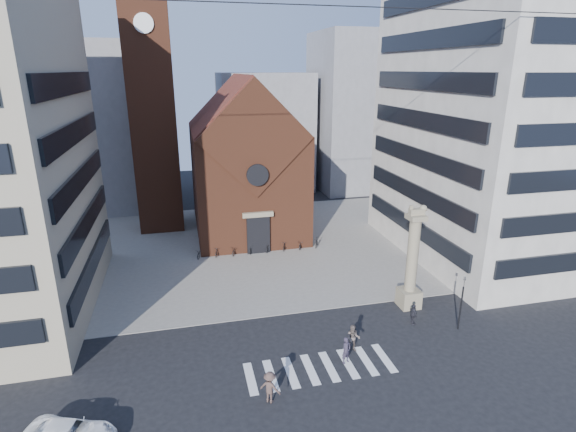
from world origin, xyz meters
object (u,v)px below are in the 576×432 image
at_px(pedestrian_1, 353,338).
at_px(traffic_light, 462,302).
at_px(scooter_0, 200,253).
at_px(pedestrian_2, 413,314).
at_px(pedestrian_0, 346,350).
at_px(lion_column, 412,268).

bearing_deg(pedestrian_1, traffic_light, 27.30).
bearing_deg(scooter_0, pedestrian_2, -24.75).
distance_m(pedestrian_1, pedestrian_2, 6.05).
xyz_separation_m(traffic_light, pedestrian_1, (-8.67, -0.70, -1.31)).
relative_size(pedestrian_1, scooter_0, 1.12).
distance_m(traffic_light, pedestrian_1, 8.80).
xyz_separation_m(pedestrian_2, scooter_0, (-15.05, 16.67, -0.33)).
xyz_separation_m(pedestrian_0, scooter_0, (-8.46, 19.90, -0.42)).
height_order(traffic_light, pedestrian_1, traffic_light).
relative_size(traffic_light, pedestrian_1, 2.19).
bearing_deg(scooter_0, pedestrian_1, -40.28).
relative_size(traffic_light, pedestrian_2, 2.56).
bearing_deg(scooter_0, pedestrian_0, -43.79).
distance_m(pedestrian_1, scooter_0, 20.98).
relative_size(pedestrian_1, pedestrian_2, 1.17).
relative_size(lion_column, traffic_light, 2.02).
relative_size(lion_column, pedestrian_0, 4.66).
bearing_deg(pedestrian_2, traffic_light, -114.55).
bearing_deg(scooter_0, lion_column, -18.04).
distance_m(pedestrian_0, pedestrian_1, 1.46).
distance_m(lion_column, scooter_0, 21.55).
bearing_deg(pedestrian_1, scooter_0, 139.26).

